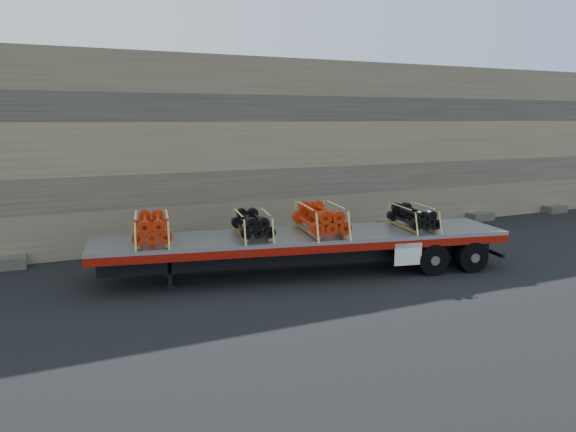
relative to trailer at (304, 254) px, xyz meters
name	(u,v)px	position (x,y,z in m)	size (l,w,h in m)	color
ground	(296,275)	(-0.30, -0.10, -0.63)	(120.00, 120.00, 0.00)	black
rock_wall	(224,150)	(-0.30, 6.40, 2.87)	(44.00, 3.00, 7.00)	#7A6B54
trailer	(304,254)	(0.00, 0.00, 0.00)	(12.57, 2.42, 1.26)	#A1A4A8
bundle_front	(152,228)	(-4.41, 0.92, 1.00)	(1.05, 2.11, 0.75)	red
bundle_midfront	(252,225)	(-1.56, 0.33, 0.98)	(0.98, 1.97, 0.70)	black
bundle_midrear	(320,220)	(0.51, -0.11, 1.04)	(1.17, 2.34, 0.83)	red
bundle_rear	(413,218)	(3.53, -0.74, 0.97)	(0.96, 1.92, 0.68)	black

